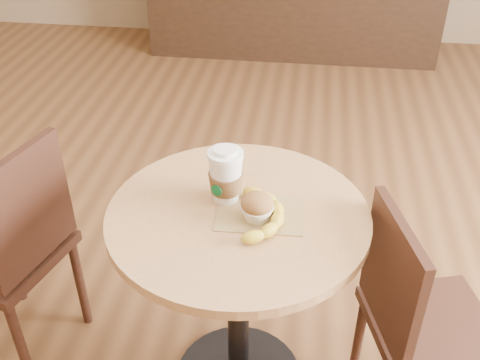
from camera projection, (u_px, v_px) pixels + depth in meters
The scene contains 7 objects.
cafe_table at pixel (238, 265), 1.68m from camera, with size 0.74×0.74×0.75m.
chair_left at pixel (13, 248), 1.86m from camera, with size 0.46×0.46×0.86m.
chair_right at pixel (416, 319), 1.64m from camera, with size 0.44×0.44×0.82m.
kraft_bag at pixel (260, 213), 1.56m from camera, with size 0.24×0.18×0.00m, color olive.
coffee_cup at pixel (226, 177), 1.57m from camera, with size 0.10×0.10×0.17m.
muffin at pixel (257, 207), 1.51m from camera, with size 0.09×0.09×0.08m.
banana at pixel (264, 215), 1.52m from camera, with size 0.14×0.26×0.04m, color gold, non-canonical shape.
Camera 1 is at (0.17, -1.24, 1.71)m, focal length 42.00 mm.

